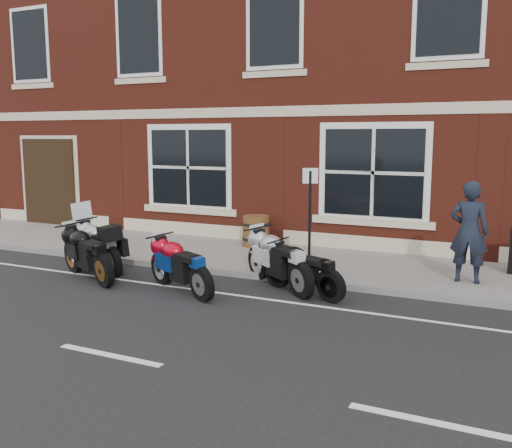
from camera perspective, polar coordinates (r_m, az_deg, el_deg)
The scene contains 12 objects.
ground at distance 10.15m, azimuth -3.40°, elevation -7.29°, with size 80.00×80.00×0.00m, color black.
sidewalk at distance 12.76m, azimuth 3.14°, elevation -3.66°, with size 30.00×3.00×0.12m, color slate.
kerb at distance 11.35m, azimuth 0.08°, elevation -5.22°, with size 30.00×0.16×0.12m, color slate.
pub_building at distance 19.86m, azimuth 12.02°, elevation 17.87°, with size 24.00×12.00×12.00m, color maroon.
moto_touring_silver at distance 12.48m, azimuth -15.39°, elevation -1.86°, with size 1.93×1.13×1.40m.
moto_sport_red at distance 10.42m, azimuth -7.53°, elevation -3.94°, with size 1.87×1.03×0.92m.
moto_sport_black at distance 11.73m, azimuth -16.46°, elevation -2.64°, with size 2.00×1.05×0.97m.
moto_sport_silver at distance 10.62m, azimuth 2.34°, elevation -3.41°, with size 1.85×1.40×0.99m.
moto_naked_black at distance 10.23m, azimuth 4.68°, elevation -4.32°, with size 1.80×0.86×0.86m.
pedestrian_left at distance 11.17m, azimuth 20.52°, elevation -0.74°, with size 0.69×0.45×1.89m, color black.
barrel_planter at distance 13.98m, azimuth -0.01°, elevation -0.70°, with size 0.68×0.68×0.76m.
parking_sign at distance 11.07m, azimuth 5.40°, elevation 1.04°, with size 0.28×0.14×2.08m.
Camera 1 is at (4.74, -8.52, 2.81)m, focal length 40.00 mm.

